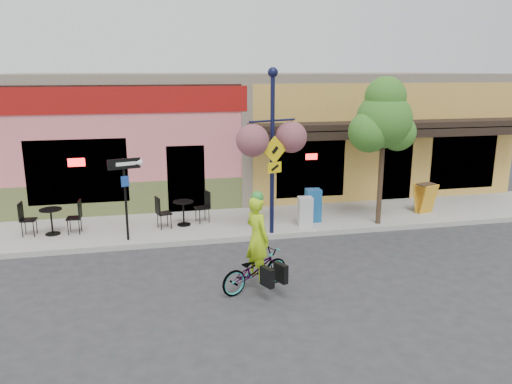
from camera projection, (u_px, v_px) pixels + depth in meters
ground at (307, 243)px, 13.71m from camera, size 90.00×90.00×0.00m
sidewalk at (287, 220)px, 15.59m from camera, size 24.00×3.00×0.15m
curb at (301, 234)px, 14.22m from camera, size 24.00×0.12×0.15m
building at (251, 130)px, 20.29m from camera, size 18.20×8.20×4.50m
bicycle at (255, 270)px, 10.75m from camera, size 1.79×1.25×0.89m
cyclist_rider at (257, 249)px, 10.64m from camera, size 0.68×0.79×1.83m
lamp_post at (272, 153)px, 13.59m from camera, size 1.57×1.04×4.57m
one_way_sign at (126, 200)px, 13.26m from camera, size 0.88×0.41×2.24m
cafe_set_left at (51, 218)px, 13.86m from camera, size 1.66×0.91×0.96m
cafe_set_right at (183, 210)px, 14.69m from camera, size 1.76×1.24×0.96m
newspaper_box_blue at (313, 205)px, 15.10m from camera, size 0.47×0.43×1.00m
newspaper_box_grey at (305, 212)px, 14.65m from camera, size 0.44×0.40×0.87m
street_tree at (382, 151)px, 14.46m from camera, size 2.22×2.22×4.37m
sandwich_board at (429, 199)px, 15.85m from camera, size 0.69×0.59×0.97m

